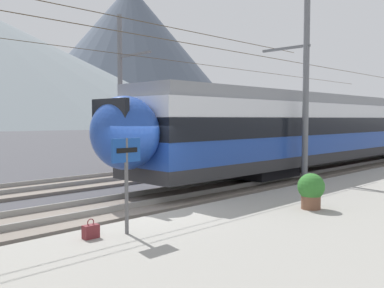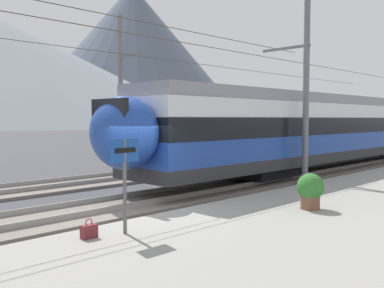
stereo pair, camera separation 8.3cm
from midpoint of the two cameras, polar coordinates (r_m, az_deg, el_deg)
ground_plane at (r=11.65m, az=-6.38°, el=-10.03°), size 400.00×400.00×0.00m
platform_slab at (r=8.41m, az=16.64°, el=-14.45°), size 120.00×8.83×0.29m
track_near at (r=12.98m, az=-11.16°, el=-8.37°), size 120.00×3.00×0.28m
track_far at (r=17.19m, az=-20.33°, el=-5.61°), size 120.00×3.00×0.28m
train_near_platform at (r=26.56m, az=21.47°, el=2.18°), size 35.02×2.86×4.27m
train_far_track at (r=34.42m, az=18.25°, el=2.48°), size 34.25×2.93×4.27m
catenary_mast_mid at (r=17.41m, az=14.52°, el=7.90°), size 42.71×2.19×7.92m
catenary_mast_far_side at (r=21.62m, az=-9.47°, el=7.09°), size 42.71×2.56×7.86m
platform_sign at (r=8.95m, az=-9.08°, el=-2.63°), size 0.70×0.08×2.01m
handbag_near_sign at (r=8.99m, az=-13.69°, el=-11.31°), size 0.32×0.18×0.40m
potted_plant_platform_edge at (r=11.82m, az=15.50°, el=-5.81°), size 0.72×0.72×0.96m
mountain_right_ridge at (r=244.70m, az=-8.25°, el=11.80°), size 129.05×129.05×76.72m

